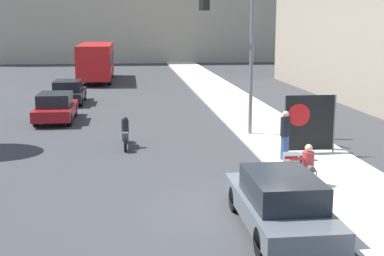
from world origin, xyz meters
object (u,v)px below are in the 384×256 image
at_px(parked_car_curbside, 280,202).
at_px(jogger_on_sidewalk, 285,135).
at_px(car_on_road_midblock, 68,92).
at_px(motorcycle_on_road, 125,134).
at_px(traffic_light_pole, 236,35).
at_px(protest_banner, 309,123).
at_px(pedestrian_behind, 322,127).
at_px(car_on_road_nearest, 56,107).
at_px(city_bus_on_road, 96,60).
at_px(seated_protester, 308,164).

bearing_deg(parked_car_curbside, jogger_on_sidewalk, 72.55).
bearing_deg(car_on_road_midblock, motorcycle_on_road, -74.00).
relative_size(traffic_light_pole, motorcycle_on_road, 2.89).
xyz_separation_m(protest_banner, motorcycle_on_road, (-6.55, 2.26, -0.71)).
height_order(jogger_on_sidewalk, pedestrian_behind, jogger_on_sidewalk).
height_order(car_on_road_nearest, car_on_road_midblock, car_on_road_nearest).
distance_m(jogger_on_sidewalk, traffic_light_pole, 5.27).
distance_m(city_bus_on_road, motorcycle_on_road, 24.53).
relative_size(car_on_road_nearest, city_bus_on_road, 0.42).
height_order(pedestrian_behind, car_on_road_midblock, pedestrian_behind).
bearing_deg(seated_protester, protest_banner, 59.90).
xyz_separation_m(city_bus_on_road, motorcycle_on_road, (2.41, -24.38, -1.23)).
xyz_separation_m(parked_car_curbside, city_bus_on_road, (-5.98, 33.39, 1.06)).
bearing_deg(motorcycle_on_road, protest_banner, -19.07).
bearing_deg(jogger_on_sidewalk, traffic_light_pole, -113.17).
height_order(seated_protester, traffic_light_pole, traffic_light_pole).
xyz_separation_m(protest_banner, car_on_road_nearest, (-9.93, 8.18, -0.53)).
bearing_deg(seated_protester, pedestrian_behind, 54.39).
bearing_deg(car_on_road_midblock, city_bus_on_road, 85.47).
height_order(pedestrian_behind, motorcycle_on_road, pedestrian_behind).
relative_size(jogger_on_sidewalk, parked_car_curbside, 0.38).
height_order(jogger_on_sidewalk, traffic_light_pole, traffic_light_pole).
relative_size(seated_protester, protest_banner, 0.58).
distance_m(jogger_on_sidewalk, pedestrian_behind, 2.21).
bearing_deg(protest_banner, city_bus_on_road, 108.58).
relative_size(jogger_on_sidewalk, traffic_light_pole, 0.27).
height_order(parked_car_curbside, car_on_road_midblock, car_on_road_midblock).
bearing_deg(car_on_road_nearest, pedestrian_behind, -35.81).
relative_size(traffic_light_pole, parked_car_curbside, 1.39).
xyz_separation_m(traffic_light_pole, car_on_road_nearest, (-7.87, 4.95, -3.56)).
bearing_deg(protest_banner, jogger_on_sidewalk, -144.70).
bearing_deg(pedestrian_behind, seated_protester, -3.40).
distance_m(protest_banner, parked_car_curbside, 7.40).
distance_m(jogger_on_sidewalk, city_bus_on_road, 28.54).
bearing_deg(pedestrian_behind, protest_banner, -30.74).
bearing_deg(city_bus_on_road, motorcycle_on_road, -84.35).
distance_m(pedestrian_behind, parked_car_curbside, 8.15).
relative_size(pedestrian_behind, city_bus_on_road, 0.16).
height_order(jogger_on_sidewalk, car_on_road_nearest, jogger_on_sidewalk).
distance_m(car_on_road_nearest, motorcycle_on_road, 6.82).
bearing_deg(car_on_road_midblock, pedestrian_behind, -52.01).
bearing_deg(car_on_road_nearest, motorcycle_on_road, -60.22).
relative_size(jogger_on_sidewalk, car_on_road_midblock, 0.40).
relative_size(pedestrian_behind, traffic_light_pole, 0.26).
xyz_separation_m(protest_banner, car_on_road_midblock, (-9.95, 14.13, -0.54)).
xyz_separation_m(seated_protester, traffic_light_pole, (-0.73, 7.11, 3.48)).
relative_size(seated_protester, traffic_light_pole, 0.20).
relative_size(seated_protester, jogger_on_sidewalk, 0.72).
distance_m(protest_banner, traffic_light_pole, 4.89).
height_order(traffic_light_pole, parked_car_curbside, traffic_light_pole).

